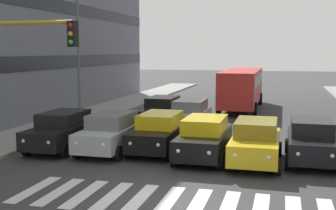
{
  "coord_description": "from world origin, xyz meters",
  "views": [
    {
      "loc": [
        -3.22,
        12.21,
        4.44
      ],
      "look_at": [
        1.01,
        -3.8,
        2.41
      ],
      "focal_mm": 46.91,
      "sensor_mm": 36.0,
      "label": 1
    }
  ],
  "objects_px": {
    "car_1": "(311,140)",
    "street_lamp_right": "(85,43)",
    "car_5": "(111,132)",
    "bus_behind_traffic": "(242,85)",
    "car_6": "(63,130)",
    "car_row2_0": "(190,115)",
    "car_2": "(256,142)",
    "car_3": "(204,138)",
    "car_4": "(160,132)",
    "car_row2_1": "(162,111)"
  },
  "relations": [
    {
      "from": "car_1",
      "to": "car_5",
      "type": "xyz_separation_m",
      "value": [
        8.47,
        0.4,
        0.0
      ]
    },
    {
      "from": "car_5",
      "to": "bus_behind_traffic",
      "type": "xyz_separation_m",
      "value": [
        -4.22,
        -16.24,
        0.97
      ]
    },
    {
      "from": "car_4",
      "to": "car_6",
      "type": "bearing_deg",
      "value": 8.58
    },
    {
      "from": "car_5",
      "to": "car_3",
      "type": "bearing_deg",
      "value": 176.85
    },
    {
      "from": "car_4",
      "to": "car_row2_0",
      "type": "xyz_separation_m",
      "value": [
        -0.19,
        -5.51,
        0.0
      ]
    },
    {
      "from": "car_row2_0",
      "to": "car_3",
      "type": "bearing_deg",
      "value": 107.22
    },
    {
      "from": "car_1",
      "to": "car_2",
      "type": "bearing_deg",
      "value": 21.29
    },
    {
      "from": "bus_behind_traffic",
      "to": "car_3",
      "type": "bearing_deg",
      "value": 90.0
    },
    {
      "from": "car_2",
      "to": "car_6",
      "type": "distance_m",
      "value": 8.65
    },
    {
      "from": "bus_behind_traffic",
      "to": "car_row2_0",
      "type": "bearing_deg",
      "value": 79.11
    },
    {
      "from": "car_2",
      "to": "car_3",
      "type": "bearing_deg",
      "value": -5.7
    },
    {
      "from": "car_2",
      "to": "car_4",
      "type": "height_order",
      "value": "same"
    },
    {
      "from": "car_5",
      "to": "car_2",
      "type": "bearing_deg",
      "value": 176.0
    },
    {
      "from": "car_row2_1",
      "to": "bus_behind_traffic",
      "type": "xyz_separation_m",
      "value": [
        -3.91,
        -8.93,
        0.97
      ]
    },
    {
      "from": "car_1",
      "to": "car_5",
      "type": "height_order",
      "value": "same"
    },
    {
      "from": "car_row2_0",
      "to": "street_lamp_right",
      "type": "relative_size",
      "value": 0.56
    },
    {
      "from": "car_1",
      "to": "street_lamp_right",
      "type": "xyz_separation_m",
      "value": [
        12.48,
        -5.61,
        4.05
      ]
    },
    {
      "from": "car_row2_0",
      "to": "bus_behind_traffic",
      "type": "relative_size",
      "value": 0.42
    },
    {
      "from": "car_2",
      "to": "car_row2_1",
      "type": "xyz_separation_m",
      "value": [
        6.02,
        -7.75,
        0.0
      ]
    },
    {
      "from": "car_6",
      "to": "car_row2_0",
      "type": "height_order",
      "value": "same"
    },
    {
      "from": "car_2",
      "to": "car_6",
      "type": "xyz_separation_m",
      "value": [
        8.65,
        -0.35,
        0.0
      ]
    },
    {
      "from": "car_6",
      "to": "street_lamp_right",
      "type": "distance_m",
      "value": 7.52
    },
    {
      "from": "car_4",
      "to": "car_row2_1",
      "type": "bearing_deg",
      "value": -75.32
    },
    {
      "from": "car_4",
      "to": "car_row2_1",
      "type": "relative_size",
      "value": 1.0
    },
    {
      "from": "car_3",
      "to": "car_row2_0",
      "type": "xyz_separation_m",
      "value": [
        1.96,
        -6.31,
        0.0
      ]
    },
    {
      "from": "car_5",
      "to": "bus_behind_traffic",
      "type": "distance_m",
      "value": 16.81
    },
    {
      "from": "car_5",
      "to": "car_1",
      "type": "bearing_deg",
      "value": -177.32
    },
    {
      "from": "car_3",
      "to": "car_row2_1",
      "type": "bearing_deg",
      "value": -62.57
    },
    {
      "from": "car_4",
      "to": "car_row2_0",
      "type": "distance_m",
      "value": 5.51
    },
    {
      "from": "car_4",
      "to": "car_row2_1",
      "type": "distance_m",
      "value": 6.97
    },
    {
      "from": "car_4",
      "to": "car_6",
      "type": "relative_size",
      "value": 1.0
    },
    {
      "from": "street_lamp_right",
      "to": "car_6",
      "type": "bearing_deg",
      "value": 105.38
    },
    {
      "from": "car_4",
      "to": "car_5",
      "type": "relative_size",
      "value": 1.0
    },
    {
      "from": "car_1",
      "to": "bus_behind_traffic",
      "type": "relative_size",
      "value": 0.42
    },
    {
      "from": "car_1",
      "to": "car_row2_1",
      "type": "distance_m",
      "value": 10.7
    },
    {
      "from": "car_1",
      "to": "car_6",
      "type": "distance_m",
      "value": 10.81
    },
    {
      "from": "car_1",
      "to": "car_row2_0",
      "type": "bearing_deg",
      "value": -42.46
    },
    {
      "from": "car_row2_1",
      "to": "car_row2_0",
      "type": "bearing_deg",
      "value": 147.82
    },
    {
      "from": "car_1",
      "to": "car_5",
      "type": "bearing_deg",
      "value": 2.68
    },
    {
      "from": "car_2",
      "to": "car_5",
      "type": "distance_m",
      "value": 6.33
    },
    {
      "from": "car_2",
      "to": "car_6",
      "type": "relative_size",
      "value": 1.0
    },
    {
      "from": "car_3",
      "to": "bus_behind_traffic",
      "type": "xyz_separation_m",
      "value": [
        0.0,
        -16.47,
        0.97
      ]
    },
    {
      "from": "car_row2_0",
      "to": "bus_behind_traffic",
      "type": "bearing_deg",
      "value": -100.89
    },
    {
      "from": "car_2",
      "to": "bus_behind_traffic",
      "type": "xyz_separation_m",
      "value": [
        2.1,
        -16.68,
        0.97
      ]
    },
    {
      "from": "car_1",
      "to": "street_lamp_right",
      "type": "height_order",
      "value": "street_lamp_right"
    },
    {
      "from": "car_1",
      "to": "car_3",
      "type": "bearing_deg",
      "value": 8.41
    },
    {
      "from": "car_row2_1",
      "to": "street_lamp_right",
      "type": "bearing_deg",
      "value": 16.84
    },
    {
      "from": "bus_behind_traffic",
      "to": "car_5",
      "type": "bearing_deg",
      "value": 75.44
    },
    {
      "from": "car_1",
      "to": "car_3",
      "type": "distance_m",
      "value": 4.3
    },
    {
      "from": "car_5",
      "to": "bus_behind_traffic",
      "type": "relative_size",
      "value": 0.42
    }
  ]
}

